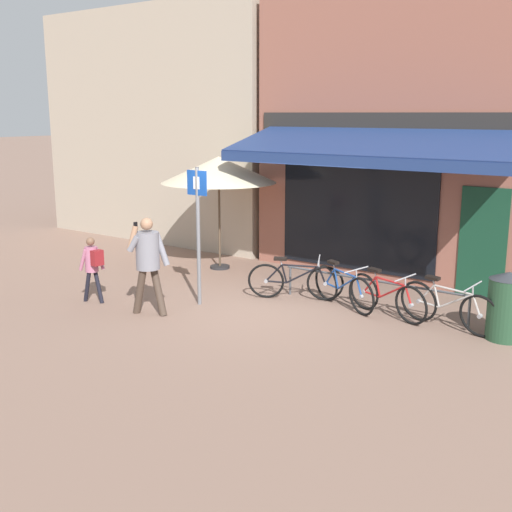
# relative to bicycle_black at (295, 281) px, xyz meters

# --- Properties ---
(ground_plane) EXTENTS (160.00, 160.00, 0.00)m
(ground_plane) POSITION_rel_bicycle_black_xyz_m (-0.12, -0.57, -0.37)
(ground_plane) COLOR #846656
(shop_front) EXTENTS (6.52, 4.80, 6.05)m
(shop_front) POSITION_rel_bicycle_black_xyz_m (0.78, 3.78, 2.65)
(shop_front) COLOR #8E5647
(shop_front) RESTS_ON ground_plane
(neighbour_building) EXTENTS (7.46, 4.00, 6.17)m
(neighbour_building) POSITION_rel_bicycle_black_xyz_m (-6.41, 4.30, 2.71)
(neighbour_building) COLOR tan
(neighbour_building) RESTS_ON ground_plane
(bike_rack_rail) EXTENTS (3.56, 0.04, 0.57)m
(bike_rack_rail) POSITION_rel_bicycle_black_xyz_m (1.45, 0.26, 0.10)
(bike_rack_rail) COLOR #47494F
(bike_rack_rail) RESTS_ON ground_plane
(bicycle_black) EXTENTS (1.68, 0.94, 0.86)m
(bicycle_black) POSITION_rel_bicycle_black_xyz_m (0.00, 0.00, 0.00)
(bicycle_black) COLOR black
(bicycle_black) RESTS_ON ground_plane
(bicycle_blue) EXTENTS (1.61, 0.85, 0.84)m
(bicycle_blue) POSITION_rel_bicycle_black_xyz_m (0.97, 0.08, -0.00)
(bicycle_blue) COLOR black
(bicycle_blue) RESTS_ON ground_plane
(bicycle_red) EXTENTS (1.69, 0.72, 0.83)m
(bicycle_red) POSITION_rel_bicycle_black_xyz_m (1.83, 0.05, -0.01)
(bicycle_red) COLOR black
(bicycle_red) RESTS_ON ground_plane
(bicycle_silver) EXTENTS (1.81, 0.65, 0.87)m
(bicycle_silver) POSITION_rel_bicycle_black_xyz_m (2.90, 0.04, 0.01)
(bicycle_silver) COLOR black
(bicycle_silver) RESTS_ON ground_plane
(pedestrian_adult) EXTENTS (0.64, 0.63, 1.73)m
(pedestrian_adult) POSITION_rel_bicycle_black_xyz_m (-1.58, -2.24, 0.67)
(pedestrian_adult) COLOR #47382D
(pedestrian_adult) RESTS_ON ground_plane
(pedestrian_child) EXTENTS (0.48, 0.35, 1.24)m
(pedestrian_child) POSITION_rel_bicycle_black_xyz_m (-2.93, -2.33, 0.41)
(pedestrian_child) COLOR black
(pedestrian_child) RESTS_ON ground_plane
(litter_bin) EXTENTS (0.59, 0.59, 1.08)m
(litter_bin) POSITION_rel_bicycle_black_xyz_m (3.80, 0.10, 0.17)
(litter_bin) COLOR #23472D
(litter_bin) RESTS_ON ground_plane
(parking_sign) EXTENTS (0.44, 0.07, 2.52)m
(parking_sign) POSITION_rel_bicycle_black_xyz_m (-1.27, -1.27, 1.17)
(parking_sign) COLOR slate
(parking_sign) RESTS_ON ground_plane
(cafe_parasol) EXTENTS (2.56, 2.56, 2.52)m
(cafe_parasol) POSITION_rel_bicycle_black_xyz_m (-2.74, 1.13, 1.85)
(cafe_parasol) COLOR #4C3D2D
(cafe_parasol) RESTS_ON ground_plane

